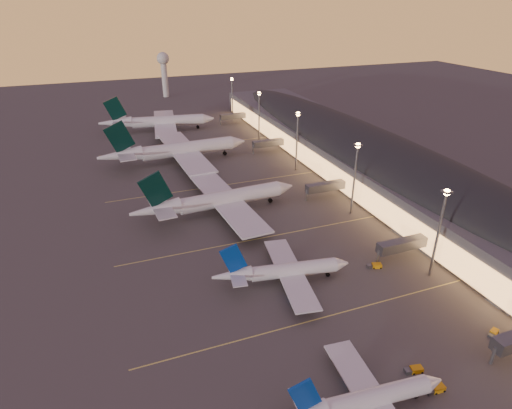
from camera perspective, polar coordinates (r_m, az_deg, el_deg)
The scene contains 14 objects.
ground at distance 109.98m, azimuth 7.57°, elevation -13.15°, with size 700.00×700.00×0.00m, color #3F3D3A.
airliner_narrow_south at distance 87.46m, azimuth 14.08°, elevation -23.98°, with size 33.32×29.86×11.90m.
airliner_narrow_north at distance 114.92m, azimuth 3.53°, elevation -8.85°, with size 37.42×33.77×13.38m.
airliner_wide_near at distance 149.92m, azimuth -5.19°, elevation 0.56°, with size 60.00×54.76×19.19m.
airliner_wide_mid at distance 200.87m, azimuth -10.66°, elevation 7.13°, with size 68.45×62.33×21.91m.
airliner_wide_far at distance 252.52m, azimuth -12.92°, elevation 10.71°, with size 64.11×58.95×20.53m.
terminal_building at distance 190.01m, azimuth 14.16°, elevation 6.69°, with size 56.35×255.00×17.46m.
light_masts at distance 168.03m, azimuth 8.53°, elevation 7.85°, with size 2.20×217.20×25.90m.
radar_tower at distance 341.46m, azimuth -12.21°, elevation 17.48°, with size 9.00×9.00×32.50m.
lane_markings at distance 140.05m, azimuth -0.04°, elevation -3.54°, with size 90.00×180.36×0.00m.
baggage_tug_a at distance 96.74m, azimuth 22.85°, elevation -21.71°, with size 3.97×1.88×1.16m.
baggage_tug_b at distance 114.52m, azimuth 29.09°, elevation -14.72°, with size 3.44×2.35×0.96m.
baggage_tug_c at distance 126.47m, azimuth 15.57°, elevation -7.88°, with size 4.32×2.75×1.20m.
baggage_tug_d at distance 98.82m, azimuth 20.35°, elevation -19.96°, with size 3.96×2.19×1.12m.
Camera 1 is at (-43.20, -73.99, 68.96)m, focal length 30.00 mm.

